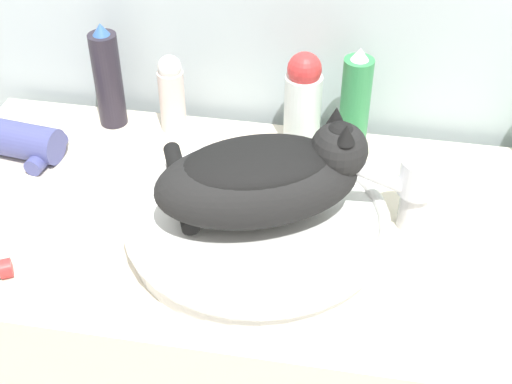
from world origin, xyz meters
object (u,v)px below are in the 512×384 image
at_px(faucet, 410,187).
at_px(lotion_bottle_white, 303,100).
at_px(hairspray_can_black, 108,78).
at_px(hair_dryer, 19,141).
at_px(spray_bottle_trigger, 355,103).
at_px(cat, 264,175).
at_px(deodorant_stick, 172,94).

distance_m(faucet, lotion_bottle_white, 0.28).
bearing_deg(hairspray_can_black, faucet, -20.30).
height_order(hairspray_can_black, hair_dryer, hairspray_can_black).
bearing_deg(lotion_bottle_white, spray_bottle_trigger, 0.00).
distance_m(cat, deodorant_stick, 0.35).
bearing_deg(hairspray_can_black, hair_dryer, -134.34).
relative_size(cat, spray_bottle_trigger, 1.77).
bearing_deg(cat, hairspray_can_black, 119.02).
xyz_separation_m(lotion_bottle_white, hairspray_can_black, (-0.36, 0.00, 0.01)).
xyz_separation_m(cat, faucet, (0.22, 0.06, -0.04)).
bearing_deg(cat, spray_bottle_trigger, 43.89).
bearing_deg(spray_bottle_trigger, lotion_bottle_white, 180.00).
bearing_deg(hair_dryer, deodorant_stick, -144.80).
bearing_deg(lotion_bottle_white, cat, -95.46).
bearing_deg(lotion_bottle_white, faucet, -46.95).
height_order(cat, deodorant_stick, cat).
height_order(faucet, hair_dryer, faucet).
height_order(cat, spray_bottle_trigger, cat).
height_order(lotion_bottle_white, spray_bottle_trigger, spray_bottle_trigger).
bearing_deg(spray_bottle_trigger, cat, -113.67).
bearing_deg(deodorant_stick, spray_bottle_trigger, 0.00).
xyz_separation_m(lotion_bottle_white, deodorant_stick, (-0.24, 0.00, -0.01)).
bearing_deg(spray_bottle_trigger, hairspray_can_black, 180.00).
xyz_separation_m(hairspray_can_black, spray_bottle_trigger, (0.46, 0.00, -0.00)).
bearing_deg(spray_bottle_trigger, hair_dryer, -167.25).
bearing_deg(faucet, deodorant_stick, -42.17).
bearing_deg(faucet, hairspray_can_black, -37.20).
relative_size(cat, faucet, 2.45).
height_order(spray_bottle_trigger, deodorant_stick, spray_bottle_trigger).
bearing_deg(hair_dryer, hairspray_can_black, -127.08).
distance_m(deodorant_stick, hair_dryer, 0.29).
distance_m(spray_bottle_trigger, deodorant_stick, 0.34).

